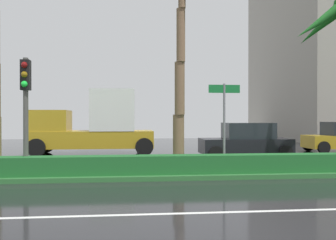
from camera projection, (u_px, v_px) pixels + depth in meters
The scene contains 8 objects.
ground_plane at pixel (170, 170), 14.97m from camera, with size 90.00×42.00×0.10m, color black.
near_lane_divider_stripe at pixel (207, 213), 8.01m from camera, with size 81.00×0.14×0.01m, color white.
median_strip at pixel (173, 170), 13.98m from camera, with size 85.50×4.00×0.15m, color #2D6B33.
median_hedge at pixel (178, 164), 12.58m from camera, with size 76.50×0.70×0.60m.
traffic_signal_median_left at pixel (26, 94), 12.23m from camera, with size 0.28×0.43×3.73m.
street_name_sign at pixel (224, 115), 13.29m from camera, with size 1.10×0.08×3.00m.
box_truck_lead at pixel (94, 125), 20.70m from camera, with size 6.40×2.64×3.46m.
car_in_traffic_second at pixel (246, 141), 18.62m from camera, with size 4.30×2.02×1.72m.
Camera 1 is at (-1.67, -5.86, 1.99)m, focal length 41.19 mm.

